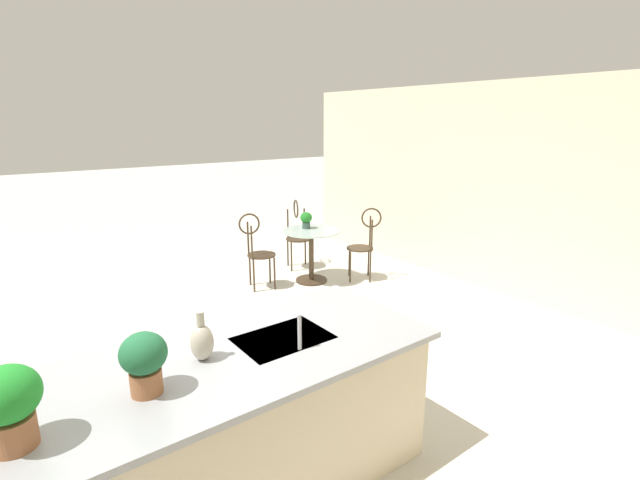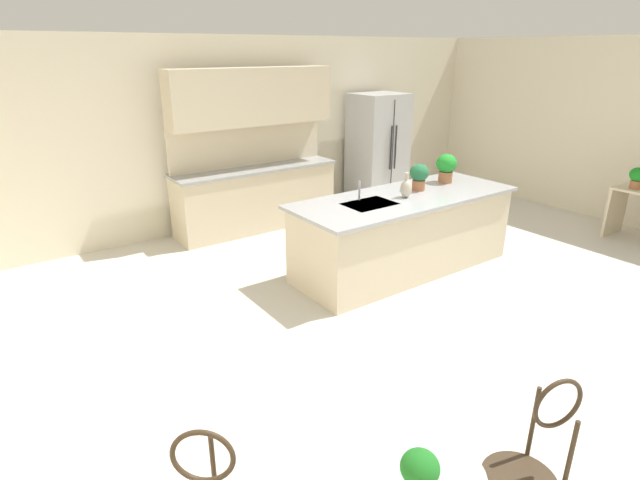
# 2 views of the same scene
# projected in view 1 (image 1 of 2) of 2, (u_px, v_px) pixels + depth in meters

# --- Properties ---
(ground_plane) EXTENTS (40.00, 40.00, 0.00)m
(ground_plane) POSITION_uv_depth(u_px,v_px,m) (200.00, 414.00, 3.57)
(ground_plane) COLOR beige
(wall_left_window) EXTENTS (0.12, 7.80, 2.70)m
(wall_left_window) POSITION_uv_depth(u_px,v_px,m) (518.00, 192.00, 5.70)
(wall_left_window) COLOR beige
(wall_left_window) RESTS_ON ground
(kitchen_island) EXTENTS (2.80, 1.06, 0.92)m
(kitchen_island) POSITION_uv_depth(u_px,v_px,m) (204.00, 437.00, 2.62)
(kitchen_island) COLOR beige
(kitchen_island) RESTS_ON ground
(bistro_table) EXTENTS (0.80, 0.80, 0.74)m
(bistro_table) POSITION_uv_depth(u_px,v_px,m) (311.00, 251.00, 6.40)
(bistro_table) COLOR #3D2D1E
(bistro_table) RESTS_ON ground
(chair_near_window) EXTENTS (0.49, 0.52, 1.04)m
(chair_near_window) POSITION_uv_depth(u_px,v_px,m) (297.00, 231.00, 7.02)
(chair_near_window) COLOR #3D2D1E
(chair_near_window) RESTS_ON ground
(chair_by_island) EXTENTS (0.53, 0.53, 1.04)m
(chair_by_island) POSITION_uv_depth(u_px,v_px,m) (364.00, 241.00, 6.46)
(chair_by_island) COLOR #3D2D1E
(chair_by_island) RESTS_ON ground
(chair_toward_desk) EXTENTS (0.52, 0.48, 1.04)m
(chair_toward_desk) POSITION_uv_depth(u_px,v_px,m) (257.00, 247.00, 6.12)
(chair_toward_desk) COLOR #3D2D1E
(chair_toward_desk) RESTS_ON ground
(sink_faucet) EXTENTS (0.02, 0.02, 0.22)m
(sink_faucet) POSITION_uv_depth(u_px,v_px,m) (300.00, 332.00, 2.65)
(sink_faucet) COLOR #B2B5BA
(sink_faucet) RESTS_ON kitchen_island
(potted_plant_on_table) EXTENTS (0.17, 0.17, 0.23)m
(potted_plant_on_table) POSITION_uv_depth(u_px,v_px,m) (306.00, 219.00, 6.41)
(potted_plant_on_table) COLOR #385147
(potted_plant_on_table) RESTS_ON bistro_table
(potted_plant_counter_far) EXTENTS (0.26, 0.26, 0.36)m
(potted_plant_counter_far) POSITION_uv_depth(u_px,v_px,m) (8.00, 403.00, 1.83)
(potted_plant_counter_far) COLOR #9E603D
(potted_plant_counter_far) RESTS_ON kitchen_island
(potted_plant_counter_near) EXTENTS (0.23, 0.23, 0.32)m
(potted_plant_counter_near) POSITION_uv_depth(u_px,v_px,m) (144.00, 359.00, 2.21)
(potted_plant_counter_near) COLOR #9E603D
(potted_plant_counter_near) RESTS_ON kitchen_island
(vase_on_counter) EXTENTS (0.13, 0.13, 0.29)m
(vase_on_counter) POSITION_uv_depth(u_px,v_px,m) (202.00, 341.00, 2.54)
(vase_on_counter) COLOR #BCB29E
(vase_on_counter) RESTS_ON kitchen_island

